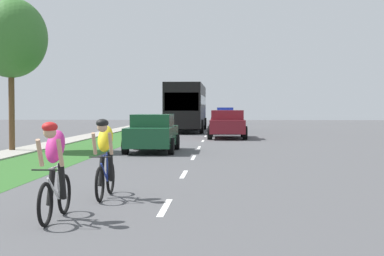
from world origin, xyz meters
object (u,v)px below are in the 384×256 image
cyclist_trailing (105,157)px  suv_blue (225,115)px  street_tree_near (11,38)px  cyclist_lead (54,170)px  bus_black (187,105)px  pickup_maroon (227,124)px  sedan_dark_green (153,133)px

cyclist_trailing → suv_blue: 50.21m
cyclist_trailing → street_tree_near: bearing=118.1°
cyclist_lead → suv_blue: suv_blue is taller
cyclist_trailing → street_tree_near: street_tree_near is taller
bus_black → suv_blue: (2.99, 18.31, -1.03)m
pickup_maroon → street_tree_near: size_ratio=0.81×
bus_black → suv_blue: bearing=80.7°
cyclist_lead → sedan_dark_green: bearing=90.6°
cyclist_lead → street_tree_near: size_ratio=0.27×
pickup_maroon → bus_black: 10.27m
bus_black → street_tree_near: street_tree_near is taller
pickup_maroon → cyclist_lead: bearing=-96.9°
cyclist_lead → sedan_dark_green: size_ratio=0.40×
cyclist_lead → suv_blue: (3.00, 52.41, 0.14)m
sedan_dark_green → street_tree_near: street_tree_near is taller
pickup_maroon → sedan_dark_green: bearing=-106.9°
cyclist_trailing → cyclist_lead: bearing=-98.5°
sedan_dark_green → bus_black: size_ratio=0.37×
cyclist_lead → cyclist_trailing: 2.29m
cyclist_trailing → pickup_maroon: size_ratio=0.34×
cyclist_trailing → street_tree_near: size_ratio=0.27×
suv_blue → street_tree_near: 39.51m
street_tree_near → cyclist_lead: bearing=-67.0°
cyclist_lead → bus_black: bus_black is taller
sedan_dark_green → bus_black: bus_black is taller
sedan_dark_green → cyclist_trailing: bearing=-87.6°
cyclist_trailing → sedan_dark_green: cyclist_trailing is taller
street_tree_near → cyclist_trailing: bearing=-61.9°
cyclist_trailing → street_tree_near: 13.96m
suv_blue → street_tree_near: bearing=-103.2°
bus_black → street_tree_near: bearing=-106.7°
bus_black → street_tree_near: (-5.99, -19.99, 2.65)m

